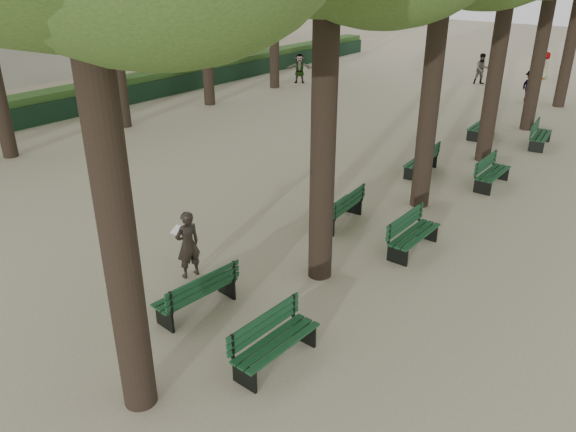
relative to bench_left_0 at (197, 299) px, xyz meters
The scene contains 16 objects.
ground 0.56m from the bench_left_0, 138.30° to the right, with size 120.00×120.00×0.00m, color tan.
bench_left_0 is the anchor object (origin of this frame).
bench_left_1 5.21m from the bench_left_0, 90.00° to the left, with size 0.72×1.84×0.92m.
bench_left_2 10.09m from the bench_left_0, 90.00° to the left, with size 0.70×1.84×0.92m.
bench_left_3 15.39m from the bench_left_0, 90.00° to the left, with size 0.66×1.83×0.92m.
bench_right_0 2.28m from the bench_left_0, ahead, with size 0.65×1.82×0.92m.
bench_right_1 5.48m from the bench_left_0, 65.56° to the left, with size 0.59×1.81×0.92m.
bench_right_2 10.61m from the bench_left_0, 77.66° to the left, with size 0.57×1.80×0.92m.
bench_right_3 15.66m from the bench_left_0, 81.68° to the left, with size 0.78×1.85×0.92m.
man_with_map 1.52m from the bench_left_0, 142.64° to the left, with size 0.66×0.68×1.57m.
pedestrian_a 25.78m from the bench_left_0, 98.40° to the left, with size 0.82×0.34×1.68m, color #262628.
pedestrian_e 22.92m from the bench_left_0, 121.67° to the left, with size 1.49×0.32×1.61m, color #262628.
pedestrian_d 29.29m from the bench_left_0, 92.74° to the left, with size 0.76×0.31×1.55m, color #262628.
pedestrian_b 22.73m from the bench_left_0, 90.86° to the left, with size 0.99×0.31×1.54m, color #262628.
fence 18.71m from the bench_left_0, 145.22° to the left, with size 0.08×42.00×0.90m, color black.
hedge 19.29m from the bench_left_0, 146.40° to the left, with size 1.20×42.00×1.20m, color #254819.
Camera 1 is at (7.63, -6.03, 6.47)m, focal length 35.00 mm.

